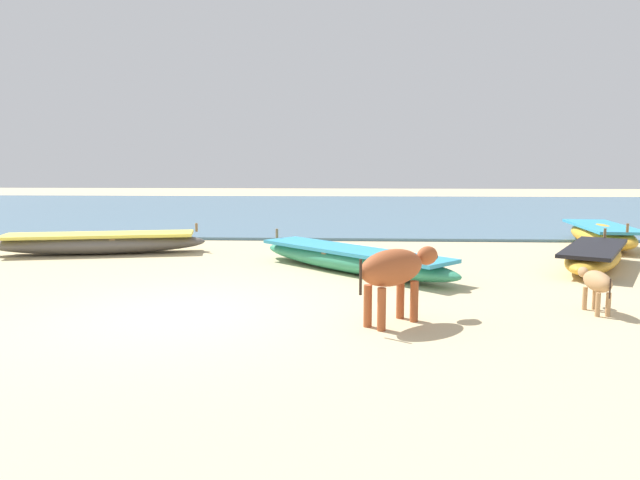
# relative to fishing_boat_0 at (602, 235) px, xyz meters

# --- Properties ---
(ground) EXTENTS (80.00, 80.00, 0.00)m
(ground) POSITION_rel_fishing_boat_0_xyz_m (-8.71, -7.08, -0.30)
(ground) COLOR #CCB789
(sea_water) EXTENTS (60.00, 20.00, 0.08)m
(sea_water) POSITION_rel_fishing_boat_0_xyz_m (-8.71, 10.75, -0.26)
(sea_water) COLOR slate
(sea_water) RESTS_ON ground
(fishing_boat_0) EXTENTS (1.43, 3.61, 0.76)m
(fishing_boat_0) POSITION_rel_fishing_boat_0_xyz_m (0.00, 0.00, 0.00)
(fishing_boat_0) COLOR gold
(fishing_boat_0) RESTS_ON ground
(fishing_boat_1) EXTENTS (4.25, 4.14, 0.66)m
(fishing_boat_1) POSITION_rel_fishing_boat_0_xyz_m (-6.36, -3.74, -0.05)
(fishing_boat_1) COLOR #338C66
(fishing_boat_1) RESTS_ON ground
(fishing_boat_2) EXTENTS (4.96, 1.96, 0.68)m
(fishing_boat_2) POSITION_rel_fishing_boat_0_xyz_m (-12.23, -1.74, -0.04)
(fishing_boat_2) COLOR #5B5651
(fishing_boat_2) RESTS_ON ground
(fishing_boat_4) EXTENTS (2.56, 3.56, 0.66)m
(fishing_boat_4) POSITION_rel_fishing_boat_0_xyz_m (-1.49, -3.20, -0.05)
(fishing_boat_4) COLOR gold
(fishing_boat_4) RESTS_ON ground
(cow_adult_rust) EXTENTS (1.28, 1.27, 1.00)m
(cow_adult_rust) POSITION_rel_fishing_boat_0_xyz_m (-5.81, -7.46, 0.42)
(cow_adult_rust) COLOR #9E4C28
(cow_adult_rust) RESTS_ON ground
(calf_near_tan) EXTENTS (0.31, 0.93, 0.60)m
(calf_near_tan) POSITION_rel_fishing_boat_0_xyz_m (-2.90, -6.74, 0.13)
(calf_near_tan) COLOR tan
(calf_near_tan) RESTS_ON ground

